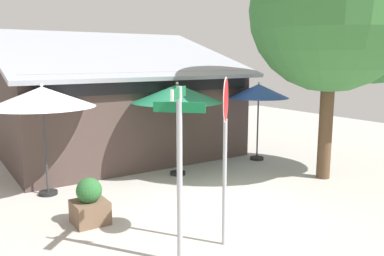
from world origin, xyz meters
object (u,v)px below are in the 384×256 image
at_px(street_sign_post, 179,158).
at_px(patio_umbrella_forest_green_center, 177,94).
at_px(stop_sign, 225,131).
at_px(sidewalk_planter, 90,204).
at_px(patio_umbrella_ivory_left, 42,98).
at_px(shade_tree, 344,14).
at_px(patio_umbrella_royal_blue_right, 259,92).

relative_size(street_sign_post, patio_umbrella_forest_green_center, 1.09).
bearing_deg(stop_sign, patio_umbrella_forest_green_center, 69.18).
bearing_deg(sidewalk_planter, stop_sign, -53.11).
distance_m(patio_umbrella_ivory_left, shade_tree, 7.83).
xyz_separation_m(patio_umbrella_ivory_left, patio_umbrella_royal_blue_right, (6.55, -0.24, -0.15)).
bearing_deg(patio_umbrella_forest_green_center, patio_umbrella_royal_blue_right, 0.95).
relative_size(stop_sign, shade_tree, 0.44).
bearing_deg(street_sign_post, patio_umbrella_ivory_left, 101.74).
xyz_separation_m(street_sign_post, patio_umbrella_royal_blue_right, (5.61, 4.30, 0.47)).
bearing_deg(sidewalk_planter, patio_umbrella_royal_blue_right, 17.46).
distance_m(patio_umbrella_forest_green_center, sidewalk_planter, 4.20).
distance_m(patio_umbrella_ivory_left, patio_umbrella_royal_blue_right, 6.55).
height_order(patio_umbrella_ivory_left, shade_tree, shade_tree).
bearing_deg(sidewalk_planter, street_sign_post, -73.86).
relative_size(patio_umbrella_ivory_left, shade_tree, 0.40).
bearing_deg(shade_tree, stop_sign, -163.14).
bearing_deg(patio_umbrella_ivory_left, patio_umbrella_royal_blue_right, -2.11).
distance_m(stop_sign, sidewalk_planter, 3.21).
height_order(street_sign_post, patio_umbrella_forest_green_center, street_sign_post).
xyz_separation_m(patio_umbrella_forest_green_center, sidewalk_planter, (-3.23, -1.92, -1.89)).
height_order(stop_sign, patio_umbrella_ivory_left, stop_sign).
bearing_deg(stop_sign, shade_tree, 16.86).
relative_size(patio_umbrella_royal_blue_right, sidewalk_planter, 2.71).
relative_size(street_sign_post, patio_umbrella_royal_blue_right, 1.13).
bearing_deg(patio_umbrella_forest_green_center, shade_tree, -36.64).
bearing_deg(stop_sign, sidewalk_planter, 126.89).
distance_m(stop_sign, patio_umbrella_royal_blue_right, 6.23).
bearing_deg(shade_tree, patio_umbrella_ivory_left, 157.54).
relative_size(patio_umbrella_ivory_left, patio_umbrella_forest_green_center, 1.02).
bearing_deg(shade_tree, street_sign_post, -164.73).
relative_size(patio_umbrella_forest_green_center, sidewalk_planter, 2.81).
xyz_separation_m(stop_sign, sidewalk_planter, (-1.66, 2.21, -1.64)).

